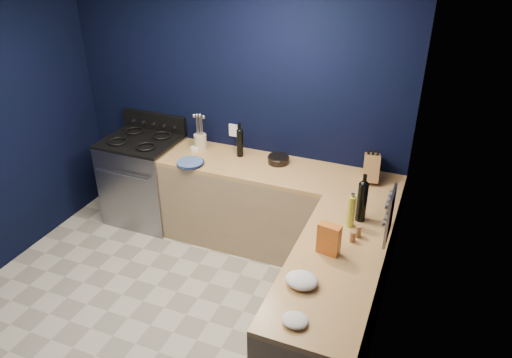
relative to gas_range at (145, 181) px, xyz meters
The scene contains 26 objects.
floor 1.76m from the gas_range, 56.78° to the right, with size 3.50×3.50×0.02m, color #BCB7A5.
wall_back 1.30m from the gas_range, 20.08° to the left, with size 3.50×0.02×2.60m, color black.
wall_right 3.16m from the gas_range, 27.83° to the right, with size 0.02×3.50×2.60m, color black.
cab_back 1.53m from the gas_range, ahead, with size 2.30×0.63×0.86m, color #9B7F5A.
top_back 1.59m from the gas_range, ahead, with size 2.30×0.63×0.04m, color olive.
cab_right 2.62m from the gas_range, 25.64° to the right, with size 0.63×1.67×0.86m, color #9B7F5A.
top_right 2.66m from the gas_range, 25.64° to the right, with size 0.63×1.67×0.04m, color olive.
gas_range is the anchor object (origin of this frame).
oven_door 0.32m from the gas_range, 90.00° to the right, with size 0.59×0.02×0.42m, color black.
cooktop 0.48m from the gas_range, ahead, with size 0.76×0.66×0.03m, color black.
backguard 0.65m from the gas_range, 90.00° to the left, with size 0.76×0.06×0.20m, color black.
spice_panel 2.89m from the gas_range, 18.08° to the right, with size 0.02×0.28×0.38m, color gray.
wall_outlet 1.16m from the gas_range, 18.88° to the left, with size 0.09×0.02×0.13m, color white.
plate_stack 0.87m from the gas_range, 17.15° to the right, with size 0.25×0.25×0.03m, color #335C95.
ramekin 0.77m from the gas_range, ahead, with size 0.10×0.10×0.04m, color white.
utensil_crock 0.84m from the gas_range, 11.87° to the left, with size 0.13×0.13×0.16m, color beige.
wine_bottle_back 1.24m from the gas_range, ahead, with size 0.07×0.07×0.27m, color black.
lemon_basket 1.57m from the gas_range, ahead, with size 0.20×0.20×0.08m, color black.
knife_block 2.44m from the gas_range, ahead, with size 0.13×0.22×0.24m, color olive.
wine_bottle_right 2.56m from the gas_range, 13.06° to the right, with size 0.08×0.08×0.32m, color black.
oil_bottle 2.53m from the gas_range, 16.05° to the right, with size 0.06×0.06×0.26m, color #A9AF2D.
spice_jar_near 2.63m from the gas_range, 17.99° to the right, with size 0.04×0.04×0.10m, color olive.
spice_jar_far 2.62m from the gas_range, 19.74° to the right, with size 0.04×0.04×0.09m, color olive.
crouton_bag 2.59m from the gas_range, 24.99° to the right, with size 0.16×0.07×0.23m, color #AD2824.
towel_front 2.71m from the gas_range, 33.43° to the right, with size 0.22×0.19×0.08m, color white.
towel_end 2.95m from the gas_range, 38.27° to the right, with size 0.16×0.15×0.05m, color white.
Camera 1 is at (1.93, -2.40, 3.02)m, focal length 33.88 mm.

